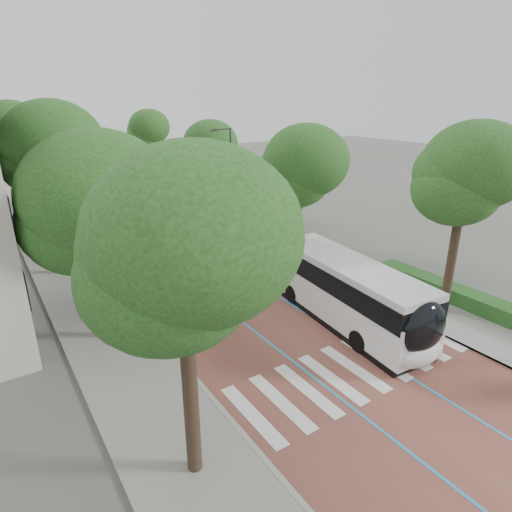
{
  "coord_description": "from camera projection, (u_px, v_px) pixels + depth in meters",
  "views": [
    {
      "loc": [
        -11.38,
        -9.13,
        10.52
      ],
      "look_at": [
        0.6,
        8.89,
        2.4
      ],
      "focal_mm": 30.0,
      "sensor_mm": 36.0,
      "label": 1
    }
  ],
  "objects": [
    {
      "name": "ground",
      "position": [
        369.0,
        383.0,
        16.71
      ],
      "size": [
        160.0,
        160.0,
        0.0
      ],
      "primitive_type": "plane",
      "color": "#51544C",
      "rests_on": "ground"
    },
    {
      "name": "kerb_right",
      "position": [
        146.0,
        190.0,
        50.78
      ],
      "size": [
        0.2,
        140.0,
        0.14
      ],
      "primitive_type": "cube",
      "color": "gray",
      "rests_on": "ground"
    },
    {
      "name": "zebra_crossing",
      "position": [
        354.0,
        368.0,
        17.58
      ],
      "size": [
        10.55,
        3.6,
        0.01
      ],
      "color": "silver",
      "rests_on": "ground"
    },
    {
      "name": "hedge",
      "position": [
        497.0,
        310.0,
        21.24
      ],
      "size": [
        1.2,
        14.0,
        0.8
      ],
      "primitive_type": "cube",
      "color": "#194518",
      "rests_on": "sidewalk_right"
    },
    {
      "name": "sidewalk_left",
      "position": [
        24.0,
        204.0,
        43.99
      ],
      "size": [
        4.0,
        140.0,
        0.12
      ],
      "primitive_type": "cube",
      "color": "gray",
      "rests_on": "ground"
    },
    {
      "name": "trees_right",
      "position": [
        243.0,
        153.0,
        35.35
      ],
      "size": [
        5.97,
        46.93,
        8.99
      ],
      "color": "black",
      "rests_on": "ground"
    },
    {
      "name": "kerb_left",
      "position": [
        44.0,
        202.0,
        44.98
      ],
      "size": [
        0.2,
        140.0,
        0.14
      ],
      "primitive_type": "cube",
      "color": "gray",
      "rests_on": "ground"
    },
    {
      "name": "sidewalk_right",
      "position": [
        161.0,
        188.0,
        51.76
      ],
      "size": [
        4.0,
        140.0,
        0.12
      ],
      "primitive_type": "cube",
      "color": "gray",
      "rests_on": "ground"
    },
    {
      "name": "bus_queued_3",
      "position": [
        73.0,
        158.0,
        65.43
      ],
      "size": [
        2.77,
        12.45,
        3.2
      ],
      "rotation": [
        0.0,
        0.0,
        0.02
      ],
      "color": "silver",
      "rests_on": "ground"
    },
    {
      "name": "road",
      "position": [
        98.0,
        196.0,
        47.9
      ],
      "size": [
        11.0,
        140.0,
        0.02
      ],
      "primitive_type": "cube",
      "color": "brown",
      "rests_on": "ground"
    },
    {
      "name": "streetlight_far",
      "position": [
        229.0,
        169.0,
        35.6
      ],
      "size": [
        1.82,
        0.2,
        8.0
      ],
      "color": "#323235",
      "rests_on": "sidewalk_right"
    },
    {
      "name": "bus_queued_0",
      "position": [
        172.0,
        210.0,
        35.41
      ],
      "size": [
        3.28,
        12.53,
        3.2
      ],
      "rotation": [
        0.0,
        0.0,
        0.06
      ],
      "color": "silver",
      "rests_on": "ground"
    },
    {
      "name": "lane_line_right",
      "position": [
        113.0,
        194.0,
        48.72
      ],
      "size": [
        0.12,
        126.0,
        0.01
      ],
      "primitive_type": "cube",
      "color": "#278CC5",
      "rests_on": "road"
    },
    {
      "name": "bus_queued_1",
      "position": [
        126.0,
        184.0,
        45.89
      ],
      "size": [
        2.68,
        12.43,
        3.2
      ],
      "rotation": [
        0.0,
        0.0,
        -0.01
      ],
      "color": "silver",
      "rests_on": "ground"
    },
    {
      "name": "lane_line_left",
      "position": [
        83.0,
        198.0,
        47.06
      ],
      "size": [
        0.12,
        126.0,
        0.01
      ],
      "primitive_type": "cube",
      "color": "#278CC5",
      "rests_on": "road"
    },
    {
      "name": "lamp_post_left",
      "position": [
        138.0,
        255.0,
        18.34
      ],
      "size": [
        0.14,
        0.14,
        8.0
      ],
      "primitive_type": "cylinder",
      "color": "#323235",
      "rests_on": "sidewalk_left"
    },
    {
      "name": "lead_bus",
      "position": [
        303.0,
        266.0,
        23.78
      ],
      "size": [
        4.26,
        18.55,
        3.2
      ],
      "rotation": [
        0.0,
        0.0,
        -0.1
      ],
      "color": "black",
      "rests_on": "ground"
    },
    {
      "name": "bus_queued_2",
      "position": [
        97.0,
        168.0,
        56.33
      ],
      "size": [
        2.87,
        12.46,
        3.2
      ],
      "rotation": [
        0.0,
        0.0,
        -0.03
      ],
      "color": "silver",
      "rests_on": "ground"
    },
    {
      "name": "trees_left",
      "position": [
        34.0,
        153.0,
        29.56
      ],
      "size": [
        6.31,
        60.47,
        9.83
      ],
      "color": "black",
      "rests_on": "ground"
    }
  ]
}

